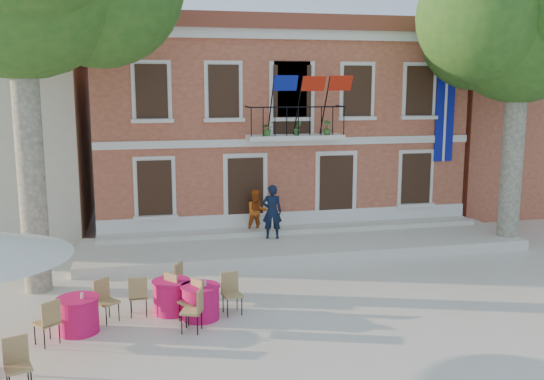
{
  "coord_description": "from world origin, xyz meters",
  "views": [
    {
      "loc": [
        -3.15,
        -13.8,
        5.19
      ],
      "look_at": [
        0.75,
        3.5,
        2.12
      ],
      "focal_mm": 40.0,
      "sensor_mm": 36.0,
      "label": 1
    }
  ],
  "objects": [
    {
      "name": "main_building",
      "position": [
        2.0,
        9.99,
        3.78
      ],
      "size": [
        13.5,
        9.59,
        7.5
      ],
      "color": "#CA6D49",
      "rests_on": "ground"
    },
    {
      "name": "pedestrian_navy",
      "position": [
        1.05,
        4.79,
        1.18
      ],
      "size": [
        0.71,
        0.54,
        1.76
      ],
      "primitive_type": "imported",
      "rotation": [
        0.0,
        0.0,
        2.94
      ],
      "color": "black",
      "rests_on": "terrace"
    },
    {
      "name": "plane_tree_east",
      "position": [
        8.71,
        3.45,
        6.93
      ],
      "size": [
        4.8,
        4.8,
        9.42
      ],
      "color": "#A59E84",
      "rests_on": "ground"
    },
    {
      "name": "pedestrian_orange",
      "position": [
        0.69,
        5.52,
        1.04
      ],
      "size": [
        0.75,
        0.6,
        1.49
      ],
      "primitive_type": "imported",
      "rotation": [
        0.0,
        0.0,
        0.05
      ],
      "color": "#CC5518",
      "rests_on": "terrace"
    },
    {
      "name": "terrace",
      "position": [
        2.0,
        4.4,
        0.15
      ],
      "size": [
        14.0,
        3.4,
        0.3
      ],
      "primitive_type": "cube",
      "color": "silver",
      "rests_on": "ground"
    },
    {
      "name": "cafe_table_2",
      "position": [
        -4.48,
        -1.01,
        0.42
      ],
      "size": [
        1.74,
        1.55,
        0.95
      ],
      "color": "#E1155D",
      "rests_on": "ground"
    },
    {
      "name": "ground",
      "position": [
        0.0,
        0.0,
        0.0
      ],
      "size": [
        90.0,
        90.0,
        0.0
      ],
      "primitive_type": "plane",
      "color": "beige",
      "rests_on": "ground"
    },
    {
      "name": "neighbor_east",
      "position": [
        14.0,
        11.0,
        3.22
      ],
      "size": [
        9.4,
        9.4,
        6.4
      ],
      "color": "#CA6D49",
      "rests_on": "ground"
    },
    {
      "name": "cafe_table_1",
      "position": [
        -1.86,
        -0.8,
        0.43
      ],
      "size": [
        1.75,
        1.85,
        0.95
      ],
      "color": "#E1155D",
      "rests_on": "ground"
    },
    {
      "name": "cafe_table_3",
      "position": [
        -2.48,
        -0.29,
        0.43
      ],
      "size": [
        1.63,
        1.87,
        0.95
      ],
      "color": "#E1155D",
      "rests_on": "ground"
    }
  ]
}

